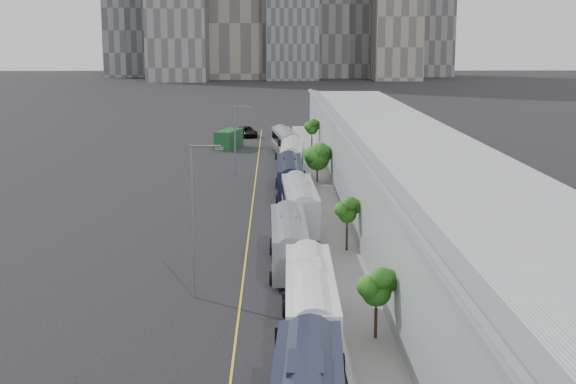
{
  "coord_description": "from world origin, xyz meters",
  "views": [
    {
      "loc": [
        0.56,
        -5.78,
        15.88
      ],
      "look_at": [
        1.79,
        61.27,
        3.0
      ],
      "focal_mm": 50.0,
      "sensor_mm": 36.0,
      "label": 1
    }
  ],
  "objects_px": {
    "bus_3": "(289,246)",
    "shipping_container": "(229,139)",
    "street_lamp_near": "(195,211)",
    "bus_4": "(300,208)",
    "street_lamp_far": "(237,135)",
    "bus_6": "(292,159)",
    "suv": "(247,132)",
    "bus_2": "(310,309)",
    "bus_5": "(290,180)",
    "bus_7": "(285,144)"
  },
  "relations": [
    {
      "from": "bus_6",
      "to": "street_lamp_near",
      "type": "relative_size",
      "value": 1.33
    },
    {
      "from": "bus_6",
      "to": "street_lamp_near",
      "type": "height_order",
      "value": "street_lamp_near"
    },
    {
      "from": "bus_4",
      "to": "bus_6",
      "type": "distance_m",
      "value": 28.27
    },
    {
      "from": "bus_6",
      "to": "suv",
      "type": "bearing_deg",
      "value": 102.87
    },
    {
      "from": "street_lamp_near",
      "to": "bus_4",
      "type": "bearing_deg",
      "value": 69.88
    },
    {
      "from": "bus_5",
      "to": "bus_6",
      "type": "distance_m",
      "value": 14.34
    },
    {
      "from": "bus_5",
      "to": "street_lamp_near",
      "type": "height_order",
      "value": "street_lamp_near"
    },
    {
      "from": "bus_7",
      "to": "street_lamp_near",
      "type": "height_order",
      "value": "street_lamp_near"
    },
    {
      "from": "shipping_container",
      "to": "bus_4",
      "type": "bearing_deg",
      "value": -64.11
    },
    {
      "from": "bus_3",
      "to": "street_lamp_far",
      "type": "xyz_separation_m",
      "value": [
        -5.34,
        38.19,
        3.3
      ]
    },
    {
      "from": "bus_2",
      "to": "suv",
      "type": "distance_m",
      "value": 90.17
    },
    {
      "from": "bus_4",
      "to": "bus_7",
      "type": "distance_m",
      "value": 42.99
    },
    {
      "from": "bus_5",
      "to": "suv",
      "type": "bearing_deg",
      "value": 96.97
    },
    {
      "from": "street_lamp_near",
      "to": "bus_5",
      "type": "bearing_deg",
      "value": 78.99
    },
    {
      "from": "bus_4",
      "to": "street_lamp_far",
      "type": "relative_size",
      "value": 1.58
    },
    {
      "from": "bus_5",
      "to": "bus_4",
      "type": "bearing_deg",
      "value": -87.52
    },
    {
      "from": "bus_4",
      "to": "bus_6",
      "type": "bearing_deg",
      "value": 88.47
    },
    {
      "from": "street_lamp_near",
      "to": "street_lamp_far",
      "type": "height_order",
      "value": "street_lamp_near"
    },
    {
      "from": "street_lamp_near",
      "to": "shipping_container",
      "type": "xyz_separation_m",
      "value": [
        -1.73,
        69.08,
        -4.17
      ]
    },
    {
      "from": "bus_6",
      "to": "bus_7",
      "type": "bearing_deg",
      "value": 94.8
    },
    {
      "from": "shipping_container",
      "to": "bus_5",
      "type": "bearing_deg",
      "value": -61.25
    },
    {
      "from": "bus_2",
      "to": "street_lamp_near",
      "type": "xyz_separation_m",
      "value": [
        -6.74,
        6.92,
        3.9
      ]
    },
    {
      "from": "bus_3",
      "to": "bus_5",
      "type": "distance_m",
      "value": 26.31
    },
    {
      "from": "bus_2",
      "to": "shipping_container",
      "type": "bearing_deg",
      "value": 97.34
    },
    {
      "from": "bus_7",
      "to": "street_lamp_far",
      "type": "relative_size",
      "value": 1.51
    },
    {
      "from": "bus_4",
      "to": "bus_3",
      "type": "bearing_deg",
      "value": -96.91
    },
    {
      "from": "bus_4",
      "to": "street_lamp_far",
      "type": "bearing_deg",
      "value": 102.63
    },
    {
      "from": "bus_5",
      "to": "street_lamp_far",
      "type": "relative_size",
      "value": 1.55
    },
    {
      "from": "bus_4",
      "to": "shipping_container",
      "type": "bearing_deg",
      "value": 98.46
    },
    {
      "from": "street_lamp_near",
      "to": "bus_6",
      "type": "bearing_deg",
      "value": 81.56
    },
    {
      "from": "bus_3",
      "to": "bus_7",
      "type": "relative_size",
      "value": 0.97
    },
    {
      "from": "bus_7",
      "to": "shipping_container",
      "type": "relative_size",
      "value": 1.93
    },
    {
      "from": "bus_3",
      "to": "suv",
      "type": "relative_size",
      "value": 2.02
    },
    {
      "from": "bus_3",
      "to": "bus_6",
      "type": "bearing_deg",
      "value": 87.9
    },
    {
      "from": "street_lamp_near",
      "to": "bus_2",
      "type": "bearing_deg",
      "value": -45.77
    },
    {
      "from": "bus_6",
      "to": "shipping_container",
      "type": "height_order",
      "value": "bus_6"
    },
    {
      "from": "bus_2",
      "to": "bus_4",
      "type": "xyz_separation_m",
      "value": [
        0.29,
        26.13,
        -0.01
      ]
    },
    {
      "from": "bus_2",
      "to": "bus_5",
      "type": "xyz_separation_m",
      "value": [
        -0.29,
        40.07,
        -0.03
      ]
    },
    {
      "from": "bus_4",
      "to": "street_lamp_far",
      "type": "height_order",
      "value": "street_lamp_far"
    },
    {
      "from": "bus_6",
      "to": "suv",
      "type": "distance_m",
      "value": 36.17
    },
    {
      "from": "bus_3",
      "to": "shipping_container",
      "type": "xyz_separation_m",
      "value": [
        -7.6,
        62.24,
        -0.15
      ]
    },
    {
      "from": "bus_7",
      "to": "street_lamp_near",
      "type": "distance_m",
      "value": 62.64
    },
    {
      "from": "suv",
      "to": "bus_3",
      "type": "bearing_deg",
      "value": -99.47
    },
    {
      "from": "bus_6",
      "to": "bus_3",
      "type": "bearing_deg",
      "value": -89.34
    },
    {
      "from": "bus_5",
      "to": "street_lamp_far",
      "type": "xyz_separation_m",
      "value": [
        -5.92,
        11.89,
        3.22
      ]
    },
    {
      "from": "bus_6",
      "to": "shipping_container",
      "type": "xyz_separation_m",
      "value": [
        -8.77,
        21.6,
        -0.22
      ]
    },
    {
      "from": "bus_3",
      "to": "bus_6",
      "type": "height_order",
      "value": "bus_6"
    },
    {
      "from": "bus_3",
      "to": "bus_5",
      "type": "xyz_separation_m",
      "value": [
        0.59,
        26.31,
        0.08
      ]
    },
    {
      "from": "bus_6",
      "to": "street_lamp_far",
      "type": "distance_m",
      "value": 7.67
    },
    {
      "from": "bus_5",
      "to": "street_lamp_far",
      "type": "distance_m",
      "value": 13.66
    }
  ]
}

